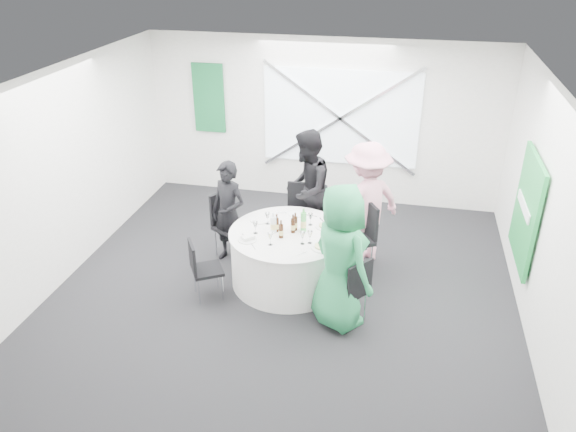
% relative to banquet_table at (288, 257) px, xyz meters
% --- Properties ---
extents(floor, '(6.00, 6.00, 0.00)m').
position_rel_banquet_table_xyz_m(floor, '(0.00, -0.20, -0.38)').
color(floor, black).
rests_on(floor, ground).
extents(ceiling, '(6.00, 6.00, 0.00)m').
position_rel_banquet_table_xyz_m(ceiling, '(0.00, -0.20, 2.42)').
color(ceiling, white).
rests_on(ceiling, wall_back).
extents(wall_back, '(6.00, 0.00, 6.00)m').
position_rel_banquet_table_xyz_m(wall_back, '(0.00, 2.80, 1.02)').
color(wall_back, silver).
rests_on(wall_back, floor).
extents(wall_front, '(6.00, 0.00, 6.00)m').
position_rel_banquet_table_xyz_m(wall_front, '(0.00, -3.20, 1.02)').
color(wall_front, silver).
rests_on(wall_front, floor).
extents(wall_left, '(0.00, 6.00, 6.00)m').
position_rel_banquet_table_xyz_m(wall_left, '(-3.00, -0.20, 1.02)').
color(wall_left, silver).
rests_on(wall_left, floor).
extents(wall_right, '(0.00, 6.00, 6.00)m').
position_rel_banquet_table_xyz_m(wall_right, '(3.00, -0.20, 1.02)').
color(wall_right, silver).
rests_on(wall_right, floor).
extents(window_panel, '(2.60, 0.03, 1.60)m').
position_rel_banquet_table_xyz_m(window_panel, '(0.30, 2.76, 1.12)').
color(window_panel, white).
rests_on(window_panel, wall_back).
extents(window_brace_a, '(2.63, 0.05, 1.84)m').
position_rel_banquet_table_xyz_m(window_brace_a, '(0.30, 2.72, 1.12)').
color(window_brace_a, silver).
rests_on(window_brace_a, window_panel).
extents(window_brace_b, '(2.63, 0.05, 1.84)m').
position_rel_banquet_table_xyz_m(window_brace_b, '(0.30, 2.72, 1.12)').
color(window_brace_b, silver).
rests_on(window_brace_b, window_panel).
extents(green_banner, '(0.55, 0.04, 1.20)m').
position_rel_banquet_table_xyz_m(green_banner, '(-2.00, 2.75, 1.32)').
color(green_banner, '#125B31').
rests_on(green_banner, wall_back).
extents(green_sign, '(0.05, 1.20, 1.40)m').
position_rel_banquet_table_xyz_m(green_sign, '(2.94, 0.40, 0.82)').
color(green_sign, '#198A38').
rests_on(green_sign, wall_right).
extents(banquet_table, '(1.56, 1.56, 0.76)m').
position_rel_banquet_table_xyz_m(banquet_table, '(0.00, 0.00, 0.00)').
color(banquet_table, silver).
rests_on(banquet_table, floor).
extents(chair_back, '(0.45, 0.46, 0.96)m').
position_rel_banquet_table_xyz_m(chair_back, '(-0.05, 1.07, 0.18)').
color(chair_back, black).
rests_on(chair_back, floor).
extents(chair_back_left, '(0.60, 0.60, 0.97)m').
position_rel_banquet_table_xyz_m(chair_back_left, '(-1.01, 0.53, 0.19)').
color(chair_back_left, black).
rests_on(chair_back_left, floor).
extents(chair_back_right, '(0.63, 0.63, 1.01)m').
position_rel_banquet_table_xyz_m(chair_back_right, '(0.92, 0.53, 0.21)').
color(chair_back_right, black).
rests_on(chair_back_right, floor).
extents(chair_front_right, '(0.58, 0.57, 0.90)m').
position_rel_banquet_table_xyz_m(chair_front_right, '(0.94, -0.73, 0.15)').
color(chair_front_right, black).
rests_on(chair_front_right, floor).
extents(chair_front_left, '(0.52, 0.51, 0.82)m').
position_rel_banquet_table_xyz_m(chair_front_left, '(-1.00, -0.60, 0.10)').
color(chair_front_left, black).
rests_on(chair_front_left, floor).
extents(person_man_back_left, '(0.65, 0.54, 1.51)m').
position_rel_banquet_table_xyz_m(person_man_back_left, '(-0.93, 0.37, 0.38)').
color(person_man_back_left, black).
rests_on(person_man_back_left, floor).
extents(person_man_back, '(0.51, 0.88, 1.79)m').
position_rel_banquet_table_xyz_m(person_man_back, '(0.04, 1.11, 0.51)').
color(person_man_back, black).
rests_on(person_man_back, floor).
extents(person_woman_pink, '(1.21, 1.16, 1.78)m').
position_rel_banquet_table_xyz_m(person_woman_pink, '(0.94, 0.83, 0.51)').
color(person_woman_pink, pink).
rests_on(person_woman_pink, floor).
extents(person_woman_green, '(1.05, 1.03, 1.82)m').
position_rel_banquet_table_xyz_m(person_woman_green, '(0.78, -0.74, 0.53)').
color(person_woman_green, '#24874E').
rests_on(person_woman_green, floor).
extents(plate_back, '(0.25, 0.25, 0.01)m').
position_rel_banquet_table_xyz_m(plate_back, '(0.01, 0.55, 0.39)').
color(plate_back, silver).
rests_on(plate_back, banquet_table).
extents(plate_back_left, '(0.27, 0.27, 0.01)m').
position_rel_banquet_table_xyz_m(plate_back_left, '(-0.45, 0.26, 0.39)').
color(plate_back_left, silver).
rests_on(plate_back_left, banquet_table).
extents(plate_back_right, '(0.25, 0.25, 0.04)m').
position_rel_banquet_table_xyz_m(plate_back_right, '(0.46, 0.24, 0.40)').
color(plate_back_right, silver).
rests_on(plate_back_right, banquet_table).
extents(plate_front_right, '(0.27, 0.27, 0.04)m').
position_rel_banquet_table_xyz_m(plate_front_right, '(0.50, -0.31, 0.40)').
color(plate_front_right, silver).
rests_on(plate_front_right, banquet_table).
extents(plate_front_left, '(0.24, 0.24, 0.01)m').
position_rel_banquet_table_xyz_m(plate_front_left, '(-0.46, -0.31, 0.39)').
color(plate_front_left, silver).
rests_on(plate_front_left, banquet_table).
extents(napkin, '(0.19, 0.19, 0.04)m').
position_rel_banquet_table_xyz_m(napkin, '(-0.46, -0.31, 0.42)').
color(napkin, silver).
rests_on(napkin, plate_front_left).
extents(beer_bottle_a, '(0.06, 0.06, 0.25)m').
position_rel_banquet_table_xyz_m(beer_bottle_a, '(-0.15, -0.00, 0.47)').
color(beer_bottle_a, '#371A0A').
rests_on(beer_bottle_a, banquet_table).
extents(beer_bottle_b, '(0.06, 0.06, 0.25)m').
position_rel_banquet_table_xyz_m(beer_bottle_b, '(0.08, 0.09, 0.47)').
color(beer_bottle_b, '#371A0A').
rests_on(beer_bottle_b, banquet_table).
extents(beer_bottle_c, '(0.06, 0.06, 0.26)m').
position_rel_banquet_table_xyz_m(beer_bottle_c, '(0.06, 0.01, 0.48)').
color(beer_bottle_c, '#371A0A').
rests_on(beer_bottle_c, banquet_table).
extents(beer_bottle_d, '(0.06, 0.06, 0.25)m').
position_rel_banquet_table_xyz_m(beer_bottle_d, '(-0.06, -0.16, 0.47)').
color(beer_bottle_d, '#371A0A').
rests_on(beer_bottle_d, banquet_table).
extents(green_water_bottle, '(0.08, 0.08, 0.33)m').
position_rel_banquet_table_xyz_m(green_water_bottle, '(0.19, 0.08, 0.51)').
color(green_water_bottle, green).
rests_on(green_water_bottle, banquet_table).
extents(clear_water_bottle, '(0.08, 0.08, 0.29)m').
position_rel_banquet_table_xyz_m(clear_water_bottle, '(-0.19, -0.04, 0.49)').
color(clear_water_bottle, silver).
rests_on(clear_water_bottle, banquet_table).
extents(wine_glass_a, '(0.07, 0.07, 0.17)m').
position_rel_banquet_table_xyz_m(wine_glass_a, '(0.33, -0.22, 0.50)').
color(wine_glass_a, white).
rests_on(wine_glass_a, banquet_table).
extents(wine_glass_b, '(0.07, 0.07, 0.17)m').
position_rel_banquet_table_xyz_m(wine_glass_b, '(-0.32, 0.17, 0.50)').
color(wine_glass_b, white).
rests_on(wine_glass_b, banquet_table).
extents(wine_glass_c, '(0.07, 0.07, 0.17)m').
position_rel_banquet_table_xyz_m(wine_glass_c, '(-0.41, -0.12, 0.50)').
color(wine_glass_c, white).
rests_on(wine_glass_c, banquet_table).
extents(wine_glass_d, '(0.07, 0.07, 0.17)m').
position_rel_banquet_table_xyz_m(wine_glass_d, '(0.24, -0.26, 0.50)').
color(wine_glass_d, white).
rests_on(wine_glass_d, banquet_table).
extents(wine_glass_e, '(0.07, 0.07, 0.17)m').
position_rel_banquet_table_xyz_m(wine_glass_e, '(0.25, 0.27, 0.50)').
color(wine_glass_e, white).
rests_on(wine_glass_e, banquet_table).
extents(wine_glass_f, '(0.07, 0.07, 0.17)m').
position_rel_banquet_table_xyz_m(wine_glass_f, '(-0.15, -0.37, 0.50)').
color(wine_glass_f, white).
rests_on(wine_glass_f, banquet_table).
extents(fork_a, '(0.11, 0.12, 0.01)m').
position_rel_banquet_table_xyz_m(fork_a, '(0.28, -0.50, 0.38)').
color(fork_a, silver).
rests_on(fork_a, banquet_table).
extents(knife_a, '(0.11, 0.12, 0.01)m').
position_rel_banquet_table_xyz_m(knife_a, '(0.52, -0.25, 0.38)').
color(knife_a, silver).
rests_on(knife_a, banquet_table).
extents(fork_b, '(0.08, 0.14, 0.01)m').
position_rel_banquet_table_xyz_m(fork_b, '(0.57, 0.08, 0.38)').
color(fork_b, silver).
rests_on(fork_b, banquet_table).
extents(knife_b, '(0.09, 0.14, 0.01)m').
position_rel_banquet_table_xyz_m(knife_b, '(0.38, 0.43, 0.38)').
color(knife_b, silver).
rests_on(knife_b, banquet_table).
extents(fork_c, '(0.11, 0.12, 0.01)m').
position_rel_banquet_table_xyz_m(fork_c, '(-0.53, -0.23, 0.38)').
color(fork_c, silver).
rests_on(fork_c, banquet_table).
extents(knife_c, '(0.10, 0.13, 0.01)m').
position_rel_banquet_table_xyz_m(knife_c, '(-0.34, -0.46, 0.38)').
color(knife_c, silver).
rests_on(knife_c, banquet_table).
extents(fork_d, '(0.15, 0.03, 0.01)m').
position_rel_banquet_table_xyz_m(fork_d, '(0.22, 0.53, 0.38)').
color(fork_d, silver).
rests_on(fork_d, banquet_table).
extents(knife_d, '(0.15, 0.03, 0.01)m').
position_rel_banquet_table_xyz_m(knife_d, '(-0.21, 0.54, 0.38)').
color(knife_d, silver).
rests_on(knife_d, banquet_table).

